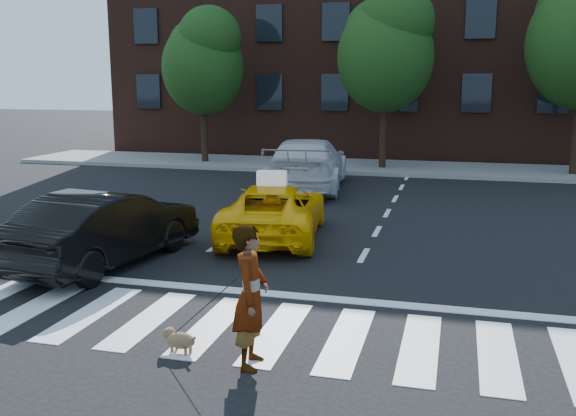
{
  "coord_description": "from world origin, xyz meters",
  "views": [
    {
      "loc": [
        3.36,
        -8.29,
        3.55
      ],
      "look_at": [
        0.23,
        3.51,
        1.1
      ],
      "focal_mm": 40.0,
      "sensor_mm": 36.0,
      "label": 1
    }
  ],
  "objects_px": {
    "black_sedan": "(106,227)",
    "dog": "(178,339)",
    "tree_left": "(203,58)",
    "taxi": "(274,211)",
    "white_suv": "(307,164)",
    "woman": "(251,296)",
    "tree_mid": "(387,45)"
  },
  "relations": [
    {
      "from": "white_suv",
      "to": "black_sedan",
      "type": "bearing_deg",
      "value": 72.92
    },
    {
      "from": "taxi",
      "to": "tree_left",
      "type": "bearing_deg",
      "value": -68.81
    },
    {
      "from": "tree_left",
      "to": "dog",
      "type": "distance_m",
      "value": 19.71
    },
    {
      "from": "tree_mid",
      "to": "white_suv",
      "type": "relative_size",
      "value": 1.23
    },
    {
      "from": "black_sedan",
      "to": "white_suv",
      "type": "bearing_deg",
      "value": -92.61
    },
    {
      "from": "tree_mid",
      "to": "woman",
      "type": "distance_m",
      "value": 18.52
    },
    {
      "from": "black_sedan",
      "to": "dog",
      "type": "xyz_separation_m",
      "value": [
        3.1,
        -3.5,
        -0.55
      ]
    },
    {
      "from": "dog",
      "to": "black_sedan",
      "type": "bearing_deg",
      "value": 147.17
    },
    {
      "from": "tree_left",
      "to": "woman",
      "type": "height_order",
      "value": "tree_left"
    },
    {
      "from": "tree_left",
      "to": "black_sedan",
      "type": "xyz_separation_m",
      "value": [
        3.79,
        -14.47,
        -3.71
      ]
    },
    {
      "from": "black_sedan",
      "to": "dog",
      "type": "height_order",
      "value": "black_sedan"
    },
    {
      "from": "taxi",
      "to": "white_suv",
      "type": "distance_m",
      "value": 6.7
    },
    {
      "from": "woman",
      "to": "tree_mid",
      "type": "bearing_deg",
      "value": -4.75
    },
    {
      "from": "tree_mid",
      "to": "black_sedan",
      "type": "bearing_deg",
      "value": -104.4
    },
    {
      "from": "taxi",
      "to": "black_sedan",
      "type": "bearing_deg",
      "value": 41.05
    },
    {
      "from": "taxi",
      "to": "white_suv",
      "type": "relative_size",
      "value": 0.77
    },
    {
      "from": "white_suv",
      "to": "woman",
      "type": "xyz_separation_m",
      "value": [
        2.37,
        -13.2,
        0.08
      ]
    },
    {
      "from": "tree_left",
      "to": "tree_mid",
      "type": "height_order",
      "value": "tree_mid"
    },
    {
      "from": "black_sedan",
      "to": "tree_left",
      "type": "bearing_deg",
      "value": -67.41
    },
    {
      "from": "tree_left",
      "to": "tree_mid",
      "type": "xyz_separation_m",
      "value": [
        7.5,
        -0.0,
        0.41
      ]
    },
    {
      "from": "woman",
      "to": "taxi",
      "type": "bearing_deg",
      "value": 7.43
    },
    {
      "from": "tree_left",
      "to": "taxi",
      "type": "distance_m",
      "value": 13.72
    },
    {
      "from": "taxi",
      "to": "dog",
      "type": "height_order",
      "value": "taxi"
    },
    {
      "from": "woman",
      "to": "dog",
      "type": "distance_m",
      "value": 1.29
    },
    {
      "from": "black_sedan",
      "to": "dog",
      "type": "bearing_deg",
      "value": 139.43
    },
    {
      "from": "tree_left",
      "to": "woman",
      "type": "bearing_deg",
      "value": -66.31
    },
    {
      "from": "white_suv",
      "to": "woman",
      "type": "height_order",
      "value": "woman"
    },
    {
      "from": "tree_left",
      "to": "white_suv",
      "type": "relative_size",
      "value": 1.13
    },
    {
      "from": "tree_left",
      "to": "white_suv",
      "type": "bearing_deg",
      "value": -41.33
    },
    {
      "from": "tree_mid",
      "to": "white_suv",
      "type": "height_order",
      "value": "tree_mid"
    },
    {
      "from": "tree_mid",
      "to": "black_sedan",
      "type": "distance_m",
      "value": 15.5
    },
    {
      "from": "woman",
      "to": "dog",
      "type": "relative_size",
      "value": 3.34
    }
  ]
}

